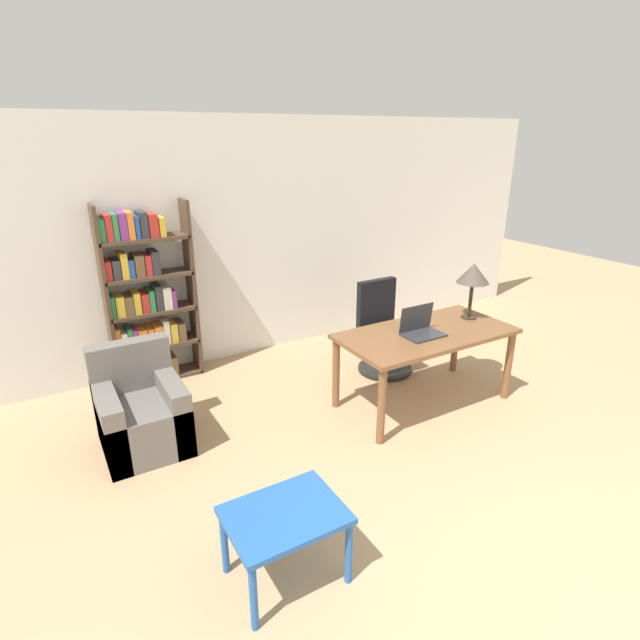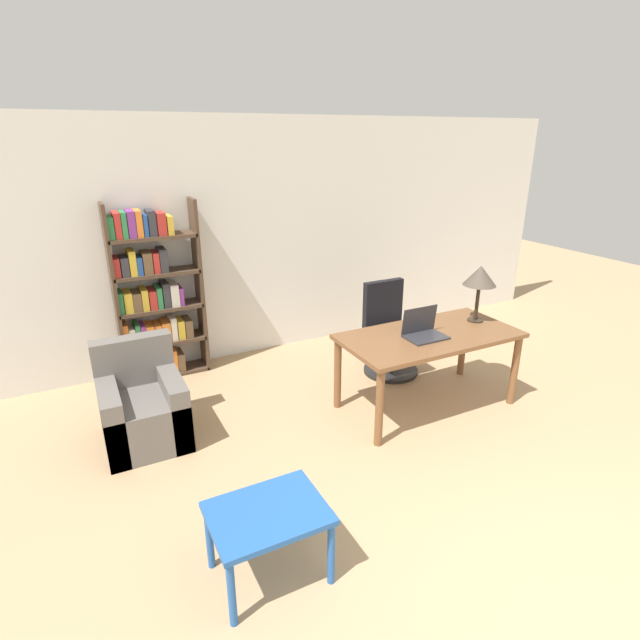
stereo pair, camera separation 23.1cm
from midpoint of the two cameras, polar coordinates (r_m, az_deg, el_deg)
wall_back at (r=5.94m, az=-3.46°, el=9.34°), size 8.00×0.06×2.70m
desk at (r=4.81m, az=13.71°, el=-2.61°), size 1.68×0.84×0.75m
laptop at (r=4.68m, az=13.13°, el=-1.22°), size 0.37×0.26×0.27m
table_lamp at (r=5.10m, az=19.08°, el=4.67°), size 0.32×0.32×0.56m
office_chair at (r=5.55m, az=9.04°, el=-1.66°), size 0.60×0.60×1.00m
side_table_blue at (r=3.10m, az=-3.69°, el=-21.93°), size 0.67×0.51×0.47m
armchair at (r=4.55m, az=-18.22°, el=-9.65°), size 0.67×0.74×0.86m
bookshelf at (r=5.46m, az=-17.40°, el=2.26°), size 0.89×0.28×1.89m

